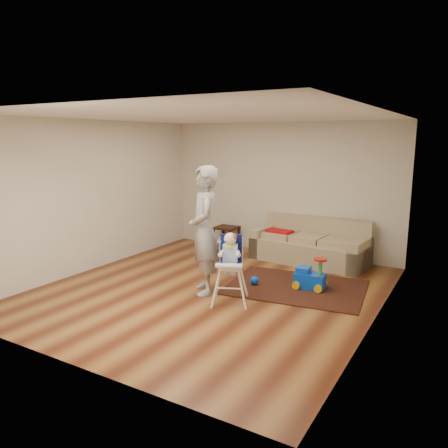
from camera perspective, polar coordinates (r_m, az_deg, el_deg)
The scene contains 9 objects.
ground at distance 7.04m, azimuth -1.66°, elevation -8.55°, with size 5.50×5.50×0.00m, color #491D0E.
room_envelope at distance 7.10m, azimuth 0.51°, elevation 7.11°, with size 5.04×5.52×2.72m.
sofa at distance 8.60m, azimuth 11.06°, elevation -2.16°, with size 2.28×1.10×0.85m.
side_table at distance 9.61m, azimuth 0.31°, elevation -1.73°, with size 0.47×0.47×0.47m, color black, non-canonical shape.
area_rug at distance 7.22m, azimuth 9.37°, elevation -8.12°, with size 2.13×1.60×0.02m, color black.
ride_on_toy at distance 7.12m, azimuth 11.20°, elevation -6.23°, with size 0.47×0.33×0.51m, color blue, non-canonical shape.
toy_ball at distance 7.21m, azimuth 4.00°, elevation -7.37°, with size 0.14×0.14×0.14m, color blue.
high_chair at distance 6.36m, azimuth 0.82°, elevation -5.92°, with size 0.65×0.65×1.06m.
adult at distance 6.67m, azimuth -2.60°, elevation -0.86°, with size 0.72×0.47×1.98m, color #949496.
Camera 1 is at (3.53, -5.62, 2.37)m, focal length 35.00 mm.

